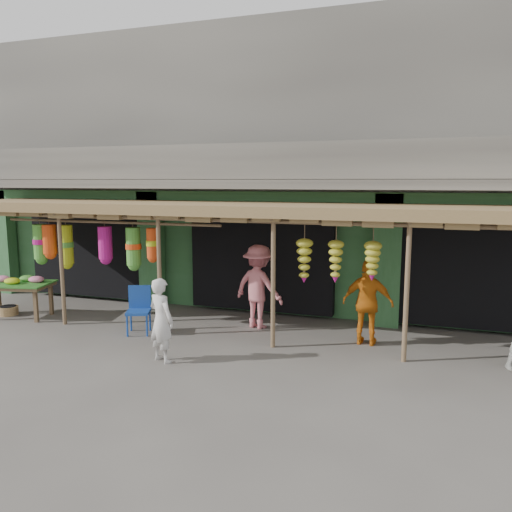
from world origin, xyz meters
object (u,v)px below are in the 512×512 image
(flower_table, at_px, (17,285))
(person_vendor, at_px, (368,303))
(blue_chair, at_px, (139,307))
(person_front, at_px, (161,320))
(person_shopper, at_px, (259,287))

(flower_table, relative_size, person_vendor, 1.07)
(blue_chair, distance_m, person_front, 1.95)
(person_front, xyz_separation_m, person_shopper, (1.00, 2.60, 0.16))
(flower_table, xyz_separation_m, blue_chair, (3.44, -0.14, -0.24))
(person_vendor, xyz_separation_m, person_shopper, (-2.45, 0.44, 0.08))
(flower_table, bearing_deg, person_front, -30.13)
(blue_chair, height_order, person_front, person_front)
(person_shopper, bearing_deg, blue_chair, 44.53)
(person_front, relative_size, person_shopper, 0.83)
(person_vendor, bearing_deg, person_front, 35.86)
(blue_chair, xyz_separation_m, person_front, (1.34, -1.41, 0.21))
(person_shopper, bearing_deg, person_front, 86.52)
(flower_table, xyz_separation_m, person_front, (4.78, -1.54, -0.03))
(person_front, bearing_deg, person_vendor, -125.90)
(flower_table, distance_m, person_front, 5.02)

